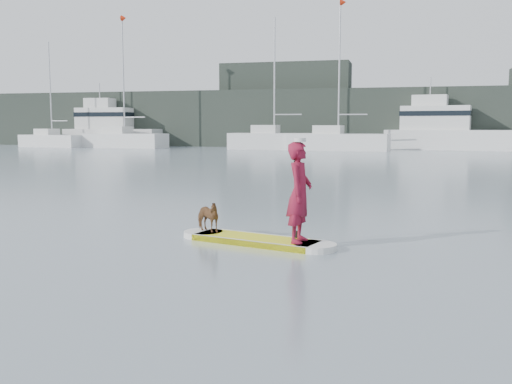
% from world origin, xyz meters
% --- Properties ---
extents(ground, '(140.00, 140.00, 0.00)m').
position_xyz_m(ground, '(0.00, 0.00, 0.00)').
color(ground, slate).
rests_on(ground, ground).
extents(paddleboard, '(3.21, 1.47, 0.12)m').
position_xyz_m(paddleboard, '(-0.03, 2.38, 0.06)').
color(paddleboard, yellow).
rests_on(paddleboard, ground).
extents(paddler, '(0.50, 0.71, 1.85)m').
position_xyz_m(paddler, '(0.86, 2.13, 1.05)').
color(paddler, maroon).
rests_on(paddler, paddleboard).
extents(white_cap, '(0.22, 0.22, 0.07)m').
position_xyz_m(white_cap, '(0.86, 2.13, 2.01)').
color(white_cap, silver).
rests_on(white_cap, paddler).
extents(dog, '(0.82, 0.70, 0.64)m').
position_xyz_m(dog, '(-1.15, 2.69, 0.44)').
color(dog, brown).
rests_on(dog, paddleboard).
extents(paddle, '(0.11, 0.30, 2.00)m').
position_xyz_m(paddle, '(0.73, 2.49, 0.80)').
color(paddle, black).
rests_on(paddle, ground).
extents(sailboat_a, '(7.83, 3.84, 10.89)m').
position_xyz_m(sailboat_a, '(-33.34, 44.99, 0.76)').
color(sailboat_a, silver).
rests_on(sailboat_a, ground).
extents(sailboat_b, '(9.20, 4.01, 13.21)m').
position_xyz_m(sailboat_b, '(-25.04, 45.23, 0.92)').
color(sailboat_b, silver).
rests_on(sailboat_b, ground).
extents(sailboat_c, '(8.65, 3.08, 12.32)m').
position_xyz_m(sailboat_c, '(-9.35, 45.17, 0.91)').
color(sailboat_c, silver).
rests_on(sailboat_c, ground).
extents(sailboat_d, '(9.34, 3.67, 13.44)m').
position_xyz_m(sailboat_d, '(-3.17, 44.31, 0.96)').
color(sailboat_d, silver).
rests_on(sailboat_d, ground).
extents(motor_yacht_a, '(11.69, 5.20, 6.77)m').
position_xyz_m(motor_yacht_a, '(6.19, 48.64, 1.90)').
color(motor_yacht_a, silver).
rests_on(motor_yacht_a, ground).
extents(motor_yacht_b, '(10.52, 3.79, 6.89)m').
position_xyz_m(motor_yacht_b, '(-28.56, 48.69, 1.94)').
color(motor_yacht_b, silver).
rests_on(motor_yacht_b, ground).
extents(shore_mass, '(90.00, 6.00, 6.00)m').
position_xyz_m(shore_mass, '(0.00, 53.00, 3.00)').
color(shore_mass, '#202922').
rests_on(shore_mass, ground).
extents(shore_building_west, '(14.00, 4.00, 9.00)m').
position_xyz_m(shore_building_west, '(-10.00, 54.00, 4.50)').
color(shore_building_west, '#202922').
rests_on(shore_building_west, ground).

